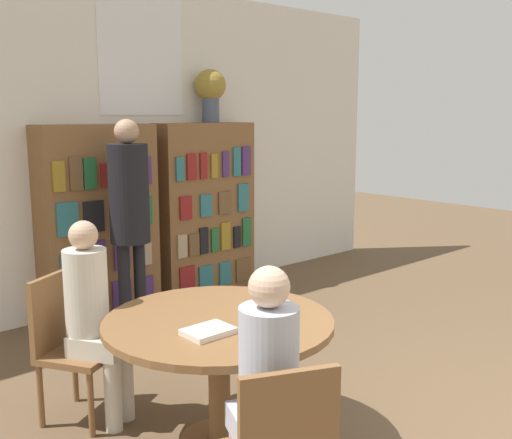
{
  "coord_description": "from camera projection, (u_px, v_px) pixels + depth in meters",
  "views": [
    {
      "loc": [
        -3.04,
        -1.04,
        1.82
      ],
      "look_at": [
        -0.16,
        2.2,
        1.05
      ],
      "focal_mm": 42.0,
      "sensor_mm": 36.0,
      "label": 1
    }
  ],
  "objects": [
    {
      "name": "seated_reader_left",
      "position": [
        94.0,
        312.0,
        3.48
      ],
      "size": [
        0.38,
        0.4,
        1.22
      ],
      "rotation": [
        0.0,
        0.0,
        -2.61
      ],
      "color": "beige",
      "rests_on": "ground_plane"
    },
    {
      "name": "open_book_on_table",
      "position": [
        208.0,
        331.0,
        3.0
      ],
      "size": [
        0.24,
        0.18,
        0.03
      ],
      "color": "silver",
      "rests_on": "reading_table"
    },
    {
      "name": "wall_back",
      "position": [
        143.0,
        146.0,
        5.76
      ],
      "size": [
        6.4,
        0.07,
        3.0
      ],
      "color": "silver",
      "rests_on": "ground_plane"
    },
    {
      "name": "chair_left_side",
      "position": [
        69.0,
        340.0,
        3.57
      ],
      "size": [
        0.55,
        0.55,
        0.88
      ],
      "rotation": [
        0.0,
        0.0,
        -2.61
      ],
      "color": "brown",
      "rests_on": "ground_plane"
    },
    {
      "name": "flower_vase",
      "position": [
        210.0,
        90.0,
        5.97
      ],
      "size": [
        0.31,
        0.31,
        0.53
      ],
      "color": "#475166",
      "rests_on": "bookshelf_right"
    },
    {
      "name": "seated_reader_right",
      "position": [
        265.0,
        388.0,
        2.51
      ],
      "size": [
        0.36,
        0.39,
        1.22
      ],
      "rotation": [
        0.0,
        0.0,
        -0.41
      ],
      "color": "#B2B7C6",
      "rests_on": "ground_plane"
    },
    {
      "name": "librarian_standing",
      "position": [
        129.0,
        201.0,
        4.95
      ],
      "size": [
        0.33,
        0.6,
        1.77
      ],
      "color": "black",
      "rests_on": "ground_plane"
    },
    {
      "name": "bookshelf_right",
      "position": [
        205.0,
        208.0,
        6.12
      ],
      "size": [
        1.07,
        0.34,
        1.72
      ],
      "color": "brown",
      "rests_on": "ground_plane"
    },
    {
      "name": "reading_table",
      "position": [
        219.0,
        338.0,
        3.25
      ],
      "size": [
        1.25,
        1.25,
        0.73
      ],
      "color": "brown",
      "rests_on": "ground_plane"
    },
    {
      "name": "bookshelf_left",
      "position": [
        99.0,
        222.0,
        5.34
      ],
      "size": [
        1.07,
        0.34,
        1.72
      ],
      "color": "brown",
      "rests_on": "ground_plane"
    }
  ]
}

